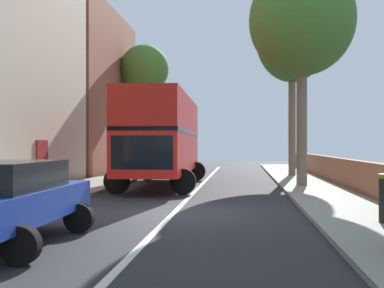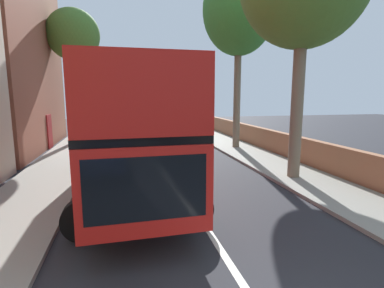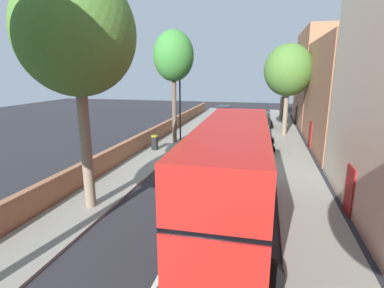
% 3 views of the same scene
% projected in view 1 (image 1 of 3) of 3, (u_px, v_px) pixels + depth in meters
% --- Properties ---
extents(ground_plane, '(84.00, 84.00, 0.00)m').
position_uv_depth(ground_plane, '(174.00, 213.00, 13.32)').
color(ground_plane, '#28282D').
extents(road_centre_line, '(0.16, 54.00, 0.01)m').
position_uv_depth(road_centre_line, '(174.00, 212.00, 13.32)').
color(road_centre_line, silver).
rests_on(road_centre_line, ground).
extents(sidewalk_left, '(2.60, 60.00, 0.12)m').
position_uv_depth(sidewalk_left, '(8.00, 208.00, 13.83)').
color(sidewalk_left, gray).
rests_on(sidewalk_left, ground).
extents(sidewalk_right, '(2.60, 60.00, 0.12)m').
position_uv_depth(sidewalk_right, '(354.00, 213.00, 12.81)').
color(sidewalk_right, gray).
rests_on(sidewalk_right, ground).
extents(double_decker_bus, '(3.73, 10.32, 4.06)m').
position_uv_depth(double_decker_bus, '(163.00, 135.00, 21.66)').
color(double_decker_bus, red).
rests_on(double_decker_bus, ground).
extents(parked_car_blue_left_1, '(2.46, 4.55, 1.60)m').
position_uv_depth(parked_car_blue_left_1, '(7.00, 197.00, 8.91)').
color(parked_car_blue_left_1, '#1E389E').
rests_on(parked_car_blue_left_1, ground).
extents(parked_car_black_left_2, '(2.55, 4.15, 1.51)m').
position_uv_depth(parked_car_black_left_2, '(179.00, 159.00, 33.70)').
color(parked_car_black_left_2, black).
rests_on(parked_car_black_left_2, ground).
extents(street_tree_right_3, '(4.65, 4.65, 9.75)m').
position_uv_depth(street_tree_right_3, '(302.00, 21.00, 20.98)').
color(street_tree_right_3, '#7A6B56').
rests_on(street_tree_right_3, sidewalk_right).
extents(street_tree_left_4, '(3.49, 3.49, 8.93)m').
position_uv_depth(street_tree_left_4, '(144.00, 70.00, 33.91)').
color(street_tree_left_4, brown).
rests_on(street_tree_left_4, sidewalk_left).
extents(street_tree_right_5, '(4.24, 4.24, 10.72)m').
position_uv_depth(street_tree_right_5, '(292.00, 38.00, 27.86)').
color(street_tree_right_5, '#7A6B56').
rests_on(street_tree_right_5, sidewalk_right).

